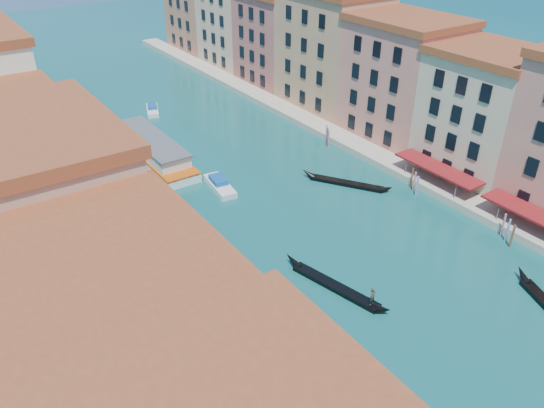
{
  "coord_description": "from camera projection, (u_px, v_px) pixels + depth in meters",
  "views": [
    {
      "loc": [
        -31.05,
        -0.32,
        34.48
      ],
      "look_at": [
        -3.27,
        40.52,
        5.25
      ],
      "focal_mm": 35.0,
      "sensor_mm": 36.0,
      "label": 1
    }
  ],
  "objects": [
    {
      "name": "right_bank_palazzos",
      "position": [
        354.0,
        63.0,
        88.63
      ],
      "size": [
        12.8,
        128.4,
        21.0
      ],
      "color": "#A55843",
      "rests_on": "ground"
    },
    {
      "name": "quay",
      "position": [
        314.0,
        124.0,
        89.46
      ],
      "size": [
        4.0,
        140.0,
        1.0
      ],
      "primitive_type": "cube",
      "color": "#A99D88",
      "rests_on": "ground"
    },
    {
      "name": "mooring_poles_right",
      "position": [
        486.0,
        220.0,
        61.89
      ],
      "size": [
        1.44,
        54.24,
        3.2
      ],
      "color": "brown",
      "rests_on": "ground"
    },
    {
      "name": "vaporetto_far",
      "position": [
        152.0,
        149.0,
        78.76
      ],
      "size": [
        5.12,
        22.1,
        3.28
      ],
      "rotation": [
        0.0,
        0.0,
        0.0
      ],
      "color": "white",
      "rests_on": "ground"
    },
    {
      "name": "gondola_fore",
      "position": [
        335.0,
        285.0,
        53.07
      ],
      "size": [
        4.11,
        13.17,
        2.66
      ],
      "rotation": [
        0.0,
        0.0,
        0.24
      ],
      "color": "black",
      "rests_on": "ground"
    },
    {
      "name": "gondola_far",
      "position": [
        345.0,
        182.0,
        72.0
      ],
      "size": [
        8.05,
        11.53,
        1.86
      ],
      "rotation": [
        0.0,
        0.0,
        0.58
      ],
      "color": "black",
      "rests_on": "ground"
    },
    {
      "name": "motorboat_mid",
      "position": [
        220.0,
        185.0,
        71.02
      ],
      "size": [
        3.08,
        7.15,
        1.43
      ],
      "rotation": [
        0.0,
        0.0,
        -0.13
      ],
      "color": "silver",
      "rests_on": "ground"
    },
    {
      "name": "motorboat_far",
      "position": [
        152.0,
        109.0,
        95.64
      ],
      "size": [
        3.95,
        6.51,
        1.29
      ],
      "rotation": [
        0.0,
        0.0,
        -0.35
      ],
      "color": "silver",
      "rests_on": "ground"
    }
  ]
}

